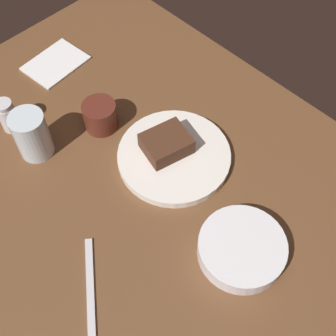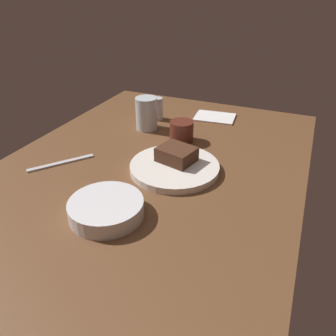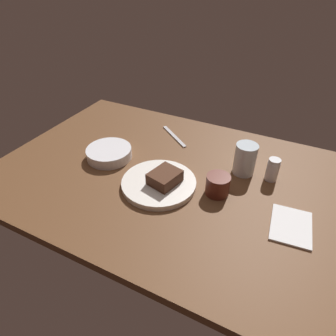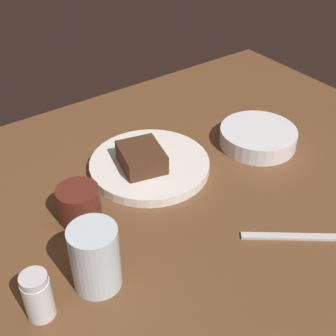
{
  "view_description": "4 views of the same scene",
  "coord_description": "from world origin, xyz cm",
  "views": [
    {
      "loc": [
        -38.36,
        33.53,
        85.92
      ],
      "look_at": [
        -1.91,
        -2.34,
        8.27
      ],
      "focal_mm": 48.71,
      "sensor_mm": 36.0,
      "label": 1
    },
    {
      "loc": [
        -73.12,
        -37.47,
        50.56
      ],
      "look_at": [
        -2.96,
        -7.28,
        6.01
      ],
      "focal_mm": 35.75,
      "sensor_mm": 36.0,
      "label": 2
    },
    {
      "loc": [
        38.12,
        -73.67,
        65.72
      ],
      "look_at": [
        1.15,
        -0.2,
        5.49
      ],
      "focal_mm": 31.35,
      "sensor_mm": 36.0,
      "label": 3
    },
    {
      "loc": [
        43.3,
        57.55,
        60.78
      ],
      "look_at": [
        2.35,
        0.55,
        8.44
      ],
      "focal_mm": 49.46,
      "sensor_mm": 36.0,
      "label": 4
    }
  ],
  "objects": [
    {
      "name": "dessert_plate",
      "position": [
        1.35,
        -7.4,
        3.97
      ],
      "size": [
        24.83,
        24.83,
        1.94
      ],
      "primitive_type": "cylinder",
      "color": "white",
      "rests_on": "dining_table"
    },
    {
      "name": "butter_knife",
      "position": [
        -8.12,
        24.07,
        3.25
      ],
      "size": [
        15.97,
        12.61,
        0.5
      ],
      "primitive_type": "cube",
      "rotation": [
        0.0,
        0.0,
        2.49
      ],
      "color": "silver",
      "rests_on": "dining_table"
    },
    {
      "name": "coffee_cup",
      "position": [
        19.9,
        -2.23,
        6.35
      ],
      "size": [
        7.69,
        7.69,
        6.7
      ],
      "primitive_type": "cylinder",
      "color": "#562319",
      "rests_on": "dining_table"
    },
    {
      "name": "water_glass",
      "position": [
        24.45,
        12.61,
        8.6
      ],
      "size": [
        7.53,
        7.53,
        11.21
      ],
      "primitive_type": "cylinder",
      "color": "silver",
      "rests_on": "dining_table"
    },
    {
      "name": "side_bowl",
      "position": [
        -23.36,
        -0.97,
        4.94
      ],
      "size": [
        16.94,
        16.94,
        3.88
      ],
      "primitive_type": "cylinder",
      "color": "silver",
      "rests_on": "dining_table"
    },
    {
      "name": "dining_table",
      "position": [
        0.0,
        0.0,
        1.5
      ],
      "size": [
        120.0,
        84.0,
        3.0
      ],
      "primitive_type": "cube",
      "color": "brown",
      "rests_on": "ground"
    },
    {
      "name": "salt_shaker",
      "position": [
        34.0,
        12.89,
        7.04
      ],
      "size": [
        4.18,
        4.18,
        8.19
      ],
      "color": "silver",
      "rests_on": "dining_table"
    },
    {
      "name": "chocolate_cake_slice",
      "position": [
        3.45,
        -7.1,
        6.96
      ],
      "size": [
        10.19,
        11.37,
        4.04
      ],
      "primitive_type": "cube",
      "rotation": [
        0.0,
        0.0,
        1.33
      ],
      "color": "#472819",
      "rests_on": "dessert_plate"
    },
    {
      "name": "folded_napkin",
      "position": [
        43.56,
        -6.63,
        3.3
      ],
      "size": [
        12.41,
        15.72,
        0.6
      ],
      "primitive_type": "cube",
      "rotation": [
        0.0,
        0.0,
        0.1
      ],
      "color": "white",
      "rests_on": "dining_table"
    }
  ]
}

